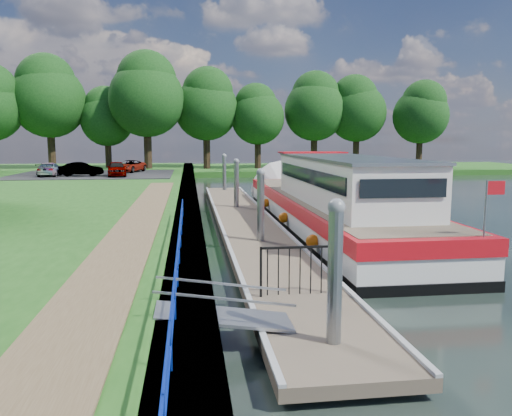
{
  "coord_description": "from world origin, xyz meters",
  "views": [
    {
      "loc": [
        -2.46,
        -8.59,
        3.93
      ],
      "look_at": [
        -0.01,
        9.64,
        1.4
      ],
      "focal_mm": 35.0,
      "sensor_mm": 36.0,
      "label": 1
    }
  ],
  "objects": [
    {
      "name": "ground",
      "position": [
        0.0,
        0.0,
        0.0
      ],
      "size": [
        160.0,
        160.0,
        0.0
      ],
      "primitive_type": "plane",
      "color": "black",
      "rests_on": "ground"
    },
    {
      "name": "bank_edge",
      "position": [
        -2.55,
        15.0,
        0.39
      ],
      "size": [
        1.1,
        90.0,
        0.78
      ],
      "primitive_type": "cube",
      "color": "#473D2D",
      "rests_on": "ground"
    },
    {
      "name": "far_bank",
      "position": [
        12.0,
        52.0,
        0.3
      ],
      "size": [
        60.0,
        18.0,
        0.6
      ],
      "primitive_type": "cube",
      "color": "#1E5017",
      "rests_on": "ground"
    },
    {
      "name": "footpath",
      "position": [
        -4.4,
        8.0,
        0.8
      ],
      "size": [
        1.6,
        40.0,
        0.05
      ],
      "primitive_type": "cube",
      "color": "brown",
      "rests_on": "riverbank"
    },
    {
      "name": "carpark",
      "position": [
        -11.0,
        38.0,
        0.81
      ],
      "size": [
        14.0,
        12.0,
        0.06
      ],
      "primitive_type": "cube",
      "color": "black",
      "rests_on": "riverbank"
    },
    {
      "name": "blue_fence",
      "position": [
        -2.75,
        3.0,
        1.31
      ],
      "size": [
        0.04,
        18.04,
        0.72
      ],
      "color": "#0C2DBF",
      "rests_on": "riverbank"
    },
    {
      "name": "pontoon",
      "position": [
        0.0,
        13.0,
        0.18
      ],
      "size": [
        2.5,
        30.0,
        0.56
      ],
      "color": "brown",
      "rests_on": "ground"
    },
    {
      "name": "mooring_piles",
      "position": [
        0.0,
        13.0,
        1.28
      ],
      "size": [
        0.3,
        27.3,
        3.55
      ],
      "color": "gray",
      "rests_on": "ground"
    },
    {
      "name": "gangway",
      "position": [
        -1.85,
        0.5,
        0.63
      ],
      "size": [
        2.58,
        1.0,
        0.92
      ],
      "color": "#A5A8AD",
      "rests_on": "ground"
    },
    {
      "name": "gate_panel",
      "position": [
        -0.0,
        2.2,
        1.15
      ],
      "size": [
        1.85,
        0.05,
        1.15
      ],
      "color": "black",
      "rests_on": "ground"
    },
    {
      "name": "barge",
      "position": [
        3.6,
        13.35,
        1.09
      ],
      "size": [
        4.36,
        21.15,
        4.78
      ],
      "color": "black",
      "rests_on": "ground"
    },
    {
      "name": "horizon_trees",
      "position": [
        -1.61,
        48.68,
        7.95
      ],
      "size": [
        54.38,
        10.03,
        12.87
      ],
      "color": "#332316",
      "rests_on": "ground"
    },
    {
      "name": "car_a",
      "position": [
        -8.58,
        35.12,
        1.48
      ],
      "size": [
        2.06,
        3.95,
        1.28
      ],
      "primitive_type": "imported",
      "rotation": [
        0.0,
        0.0,
        0.15
      ],
      "color": "#999999",
      "rests_on": "carpark"
    },
    {
      "name": "car_b",
      "position": [
        -11.61,
        35.66,
        1.42
      ],
      "size": [
        3.58,
        1.3,
        1.17
      ],
      "primitive_type": "imported",
      "rotation": [
        0.0,
        0.0,
        1.55
      ],
      "color": "#999999",
      "rests_on": "carpark"
    },
    {
      "name": "car_c",
      "position": [
        -14.26,
        36.08,
        1.4
      ],
      "size": [
        1.69,
        3.95,
        1.14
      ],
      "primitive_type": "imported",
      "rotation": [
        0.0,
        0.0,
        3.17
      ],
      "color": "#999999",
      "rests_on": "carpark"
    },
    {
      "name": "car_d",
      "position": [
        -8.12,
        40.5,
        1.4
      ],
      "size": [
        3.16,
        4.47,
        1.13
      ],
      "primitive_type": "imported",
      "rotation": [
        0.0,
        0.0,
        -0.35
      ],
      "color": "#999999",
      "rests_on": "carpark"
    }
  ]
}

